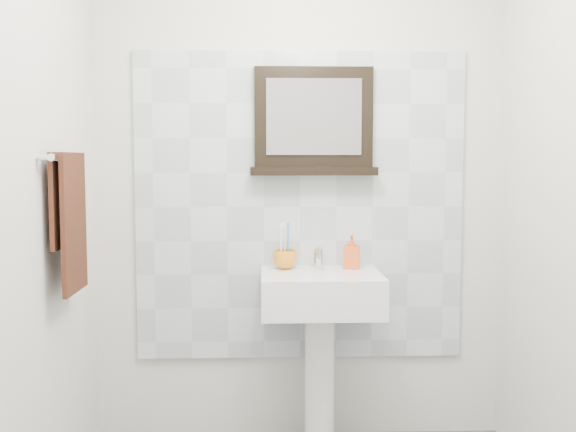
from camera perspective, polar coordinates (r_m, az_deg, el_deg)
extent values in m
cube|color=silver|center=(3.30, 1.01, 2.54)|extent=(2.00, 0.01, 2.50)
cube|color=silver|center=(1.12, 7.27, -2.01)|extent=(2.00, 0.01, 2.50)
cube|color=silver|center=(2.34, -22.58, 1.23)|extent=(0.01, 2.20, 2.50)
cube|color=#B6C0C5|center=(3.29, 1.02, 0.79)|extent=(1.60, 0.02, 1.50)
cylinder|color=white|center=(3.29, 2.69, -13.62)|extent=(0.14, 0.14, 0.68)
cube|color=white|center=(3.12, 2.81, -6.47)|extent=(0.55, 0.44, 0.18)
cylinder|color=silver|center=(3.09, 2.85, -5.18)|extent=(0.32, 0.32, 0.02)
cylinder|color=#4C4C4F|center=(3.09, 2.85, -4.98)|extent=(0.04, 0.04, 0.00)
cylinder|color=silver|center=(3.25, 2.59, -3.62)|extent=(0.04, 0.04, 0.09)
cylinder|color=silver|center=(3.20, 2.66, -3.38)|extent=(0.02, 0.10, 0.02)
cube|color=silver|center=(3.26, 2.57, -2.71)|extent=(0.02, 0.07, 0.01)
imported|color=orange|center=(3.21, -0.27, -3.71)|extent=(0.15, 0.15, 0.09)
cylinder|color=white|center=(3.19, -0.59, -2.67)|extent=(0.01, 0.01, 0.19)
cube|color=white|center=(3.18, -0.59, -0.83)|extent=(0.01, 0.01, 0.03)
cylinder|color=teal|center=(3.20, 0.02, -2.66)|extent=(0.01, 0.01, 0.19)
cube|color=teal|center=(3.18, 0.02, -0.83)|extent=(0.01, 0.01, 0.03)
cylinder|color=white|center=(3.22, -0.28, -2.61)|extent=(0.01, 0.01, 0.19)
cube|color=white|center=(3.21, -0.29, -0.78)|extent=(0.01, 0.01, 0.03)
imported|color=red|center=(3.24, 5.42, -3.01)|extent=(0.09, 0.09, 0.16)
cube|color=black|center=(3.27, 2.17, 8.36)|extent=(0.57, 0.06, 0.48)
cube|color=#99999E|center=(3.24, 2.21, 8.39)|extent=(0.45, 0.01, 0.36)
cube|color=black|center=(3.24, 2.19, 3.82)|extent=(0.61, 0.11, 0.04)
cylinder|color=silver|center=(2.77, -18.21, 4.72)|extent=(0.03, 0.40, 0.03)
cylinder|color=silver|center=(2.60, -20.01, 4.68)|extent=(0.05, 0.02, 0.02)
cylinder|color=silver|center=(2.96, -17.75, 4.73)|extent=(0.05, 0.02, 0.02)
cube|color=#361A0F|center=(2.78, -17.67, -0.85)|extent=(0.02, 0.30, 0.52)
cube|color=#361A0F|center=(2.78, -18.51, 1.00)|extent=(0.02, 0.30, 0.34)
cube|color=#361A0F|center=(2.77, -18.21, 4.83)|extent=(0.06, 0.30, 0.03)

